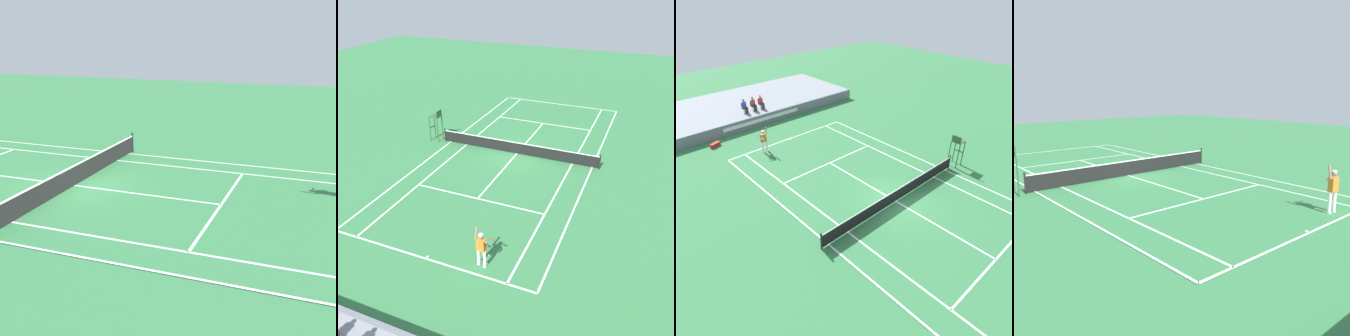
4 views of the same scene
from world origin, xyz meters
TOP-DOWN VIEW (x-y plane):
  - ground_plane at (0.00, 0.00)m, footprint 80.00×80.00m
  - court at (0.00, 0.00)m, footprint 11.08×23.88m
  - net at (0.00, 0.00)m, footprint 11.98×0.10m
  - barrier_wall at (0.00, 16.20)m, footprint 22.31×0.25m
  - tennis_player at (-2.64, 11.26)m, footprint 0.80×0.62m
  - tennis_ball at (-2.61, 10.55)m, footprint 0.07×0.07m
  - umpire_chair at (6.64, 0.00)m, footprint 0.77×0.77m

SIDE VIEW (x-z plane):
  - ground_plane at x=0.00m, z-range 0.00..0.00m
  - court at x=0.00m, z-range 0.00..0.02m
  - tennis_ball at x=-2.61m, z-range 0.00..0.07m
  - barrier_wall at x=0.00m, z-range 0.00..1.00m
  - net at x=0.00m, z-range -0.01..1.06m
  - tennis_player at x=-2.64m, z-range -0.05..2.04m
  - umpire_chair at x=6.64m, z-range 0.34..2.78m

